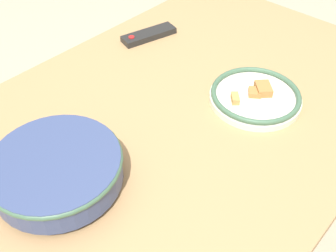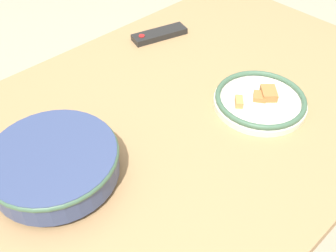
# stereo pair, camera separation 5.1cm
# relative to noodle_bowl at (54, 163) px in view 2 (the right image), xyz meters

# --- Properties ---
(dining_table) EXTENTS (1.56, 0.91, 0.77)m
(dining_table) POSITION_rel_noodle_bowl_xyz_m (0.29, -0.03, -0.13)
(dining_table) COLOR tan
(dining_table) RESTS_ON ground_plane
(noodle_bowl) EXTENTS (0.29, 0.29, 0.08)m
(noodle_bowl) POSITION_rel_noodle_bowl_xyz_m (0.00, 0.00, 0.00)
(noodle_bowl) COLOR #384775
(noodle_bowl) RESTS_ON dining_table
(food_plate) EXTENTS (0.25, 0.25, 0.04)m
(food_plate) POSITION_rel_noodle_bowl_xyz_m (0.53, -0.16, -0.03)
(food_plate) COLOR silver
(food_plate) RESTS_ON dining_table
(tv_remote) EXTENTS (0.19, 0.10, 0.02)m
(tv_remote) POSITION_rel_noodle_bowl_xyz_m (0.57, 0.29, -0.04)
(tv_remote) COLOR black
(tv_remote) RESTS_ON dining_table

